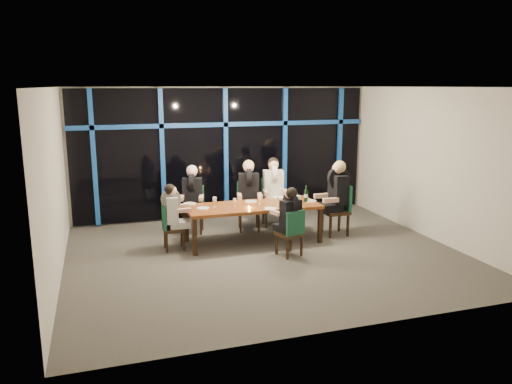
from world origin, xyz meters
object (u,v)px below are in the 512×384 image
(dining_table, at_px, (253,208))
(chair_far_left, at_px, (193,206))
(chair_far_right, at_px, (273,199))
(water_pitcher, at_px, (298,200))
(diner_far_mid, at_px, (249,185))
(diner_near_mid, at_px, (290,211))
(chair_end_left, at_px, (170,225))
(diner_far_left, at_px, (192,189))
(chair_far_mid, at_px, (249,203))
(diner_far_right, at_px, (274,182))
(chair_end_right, at_px, (340,207))
(wine_bottle, at_px, (306,195))
(diner_end_left, at_px, (173,207))
(diner_end_right, at_px, (336,187))
(chair_near_mid, at_px, (292,231))

(dining_table, relative_size, chair_far_left, 2.68)
(chair_far_right, distance_m, water_pitcher, 1.38)
(diner_far_mid, xyz_separation_m, diner_near_mid, (0.22, -1.78, -0.15))
(chair_end_left, distance_m, diner_far_left, 1.24)
(chair_far_mid, bearing_deg, diner_far_right, 21.34)
(diner_far_right, bearing_deg, diner_far_mid, -154.22)
(chair_end_right, height_order, diner_far_right, diner_far_right)
(chair_end_left, relative_size, diner_far_right, 0.86)
(diner_far_mid, xyz_separation_m, wine_bottle, (0.93, -0.88, -0.09))
(diner_end_left, relative_size, diner_end_right, 0.81)
(chair_near_mid, relative_size, diner_far_left, 0.92)
(diner_end_left, bearing_deg, diner_end_right, -90.43)
(chair_far_right, distance_m, diner_far_right, 0.41)
(diner_far_mid, relative_size, diner_near_mid, 1.18)
(chair_far_right, distance_m, diner_end_left, 2.59)
(chair_far_right, bearing_deg, diner_far_right, -90.00)
(diner_far_right, relative_size, diner_end_right, 0.97)
(chair_far_left, bearing_deg, diner_far_left, -90.00)
(dining_table, xyz_separation_m, chair_far_left, (-0.98, 1.08, -0.14))
(chair_far_mid, xyz_separation_m, diner_far_left, (-1.19, 0.09, 0.36))
(chair_end_right, distance_m, diner_end_right, 0.43)
(diner_far_right, xyz_separation_m, wine_bottle, (0.31, -1.06, -0.10))
(chair_far_left, distance_m, diner_near_mid, 2.47)
(chair_far_right, bearing_deg, dining_table, -116.67)
(diner_near_mid, distance_m, water_pitcher, 0.82)
(diner_end_left, xyz_separation_m, water_pitcher, (2.38, -0.28, 0.02))
(diner_far_left, xyz_separation_m, diner_far_right, (1.79, 0.00, 0.05))
(chair_far_left, xyz_separation_m, diner_far_mid, (1.15, -0.26, 0.43))
(diner_far_left, distance_m, water_pitcher, 2.23)
(chair_end_left, bearing_deg, chair_near_mid, -116.54)
(dining_table, xyz_separation_m, chair_end_right, (1.85, -0.05, -0.09))
(chair_far_left, height_order, water_pitcher, chair_far_left)
(chair_far_right, xyz_separation_m, chair_end_right, (1.05, -1.13, 0.02))
(chair_far_right, relative_size, chair_end_left, 1.20)
(chair_end_left, height_order, diner_far_left, diner_far_left)
(chair_end_left, distance_m, chair_near_mid, 2.28)
(chair_end_left, xyz_separation_m, wine_bottle, (2.71, -0.08, 0.40))
(diner_far_mid, distance_m, diner_end_left, 1.90)
(diner_far_left, xyz_separation_m, diner_far_mid, (1.17, -0.18, 0.05))
(chair_end_left, relative_size, diner_end_right, 0.84)
(chair_end_right, bearing_deg, diner_near_mid, -57.83)
(dining_table, bearing_deg, wine_bottle, -2.94)
(chair_far_right, xyz_separation_m, water_pitcher, (0.04, -1.35, 0.27))
(chair_end_left, xyz_separation_m, diner_end_right, (3.39, -0.07, 0.53))
(chair_end_right, bearing_deg, chair_far_right, -136.64)
(dining_table, xyz_separation_m, diner_end_right, (1.77, -0.05, 0.32))
(chair_far_right, height_order, chair_near_mid, chair_far_right)
(diner_far_mid, bearing_deg, diner_far_left, -176.16)
(chair_far_left, xyz_separation_m, chair_end_left, (-0.64, -1.06, -0.06))
(chair_near_mid, relative_size, wine_bottle, 2.53)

